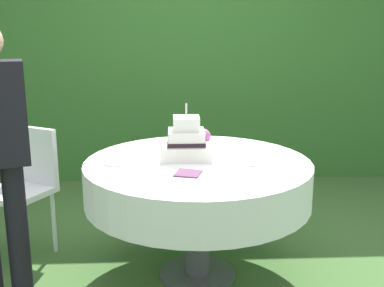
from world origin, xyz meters
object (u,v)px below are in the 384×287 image
napkin_stack (188,173)px  garden_chair (25,179)px  wedding_cake (187,142)px  serving_plate_near (251,163)px  cake_table (198,181)px  serving_plate_far (116,163)px

napkin_stack → garden_chair: (-1.10, 0.65, -0.23)m
wedding_cake → serving_plate_near: 0.43m
cake_table → serving_plate_near: 0.35m
cake_table → napkin_stack: napkin_stack is taller
serving_plate_far → garden_chair: bearing=147.3°
serving_plate_near → serving_plate_far: size_ratio=0.86×
cake_table → serving_plate_near: size_ratio=12.24×
garden_chair → serving_plate_near: bearing=-17.8°
serving_plate_near → cake_table: bearing=165.5°
cake_table → wedding_cake: 0.25m
serving_plate_far → napkin_stack: serving_plate_far is taller
napkin_stack → wedding_cake: bearing=88.5°
cake_table → serving_plate_near: (0.32, -0.08, 0.14)m
napkin_stack → garden_chair: 1.30m
cake_table → napkin_stack: (-0.07, -0.26, 0.13)m
cake_table → wedding_cake: size_ratio=4.06×
cake_table → serving_plate_far: serving_plate_far is taller
wedding_cake → serving_plate_far: bearing=-161.7°
cake_table → wedding_cake: (-0.06, 0.10, 0.23)m
wedding_cake → garden_chair: 1.20m
serving_plate_near → garden_chair: size_ratio=0.13×
garden_chair → cake_table: bearing=-18.6°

